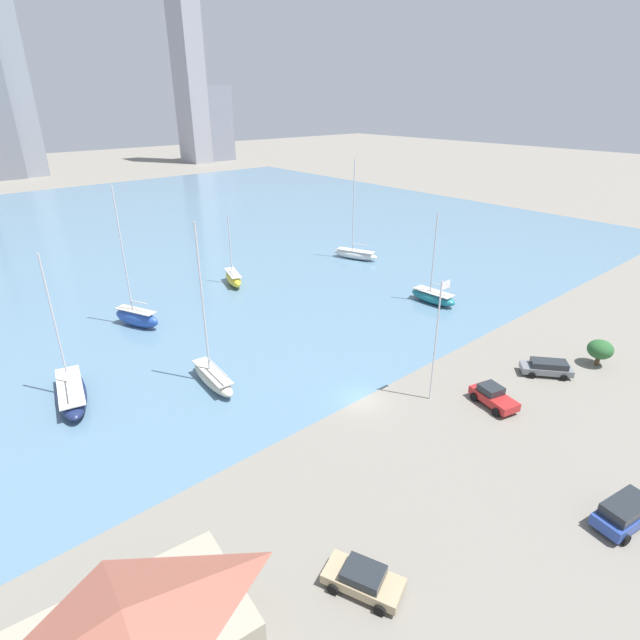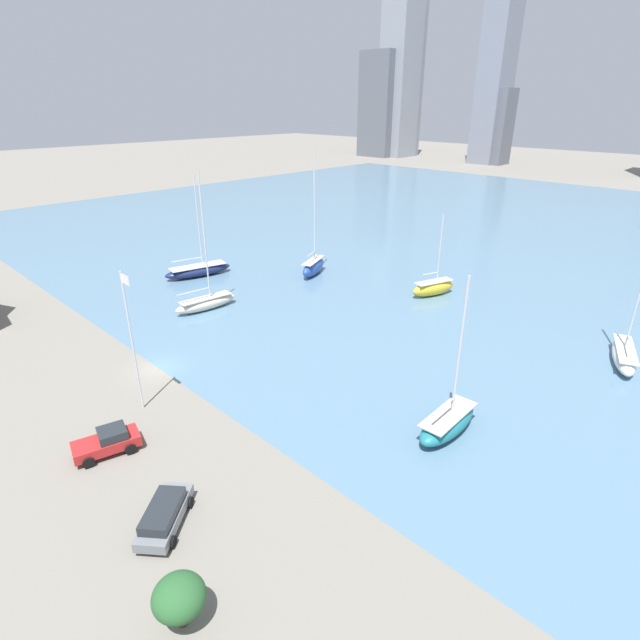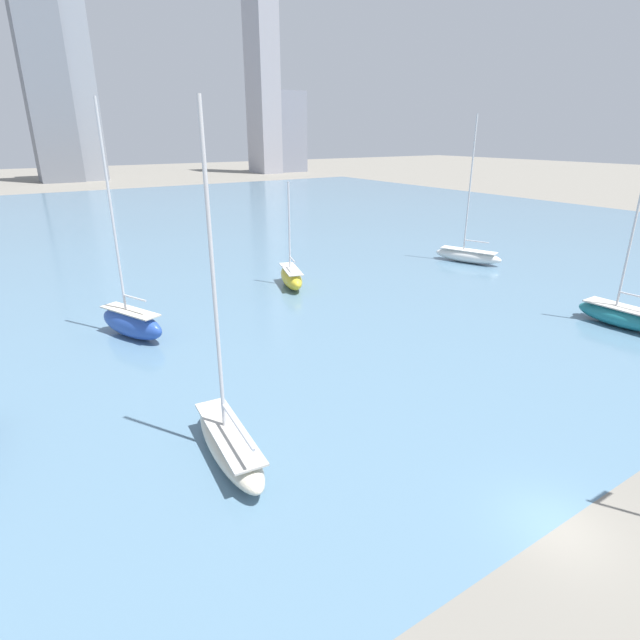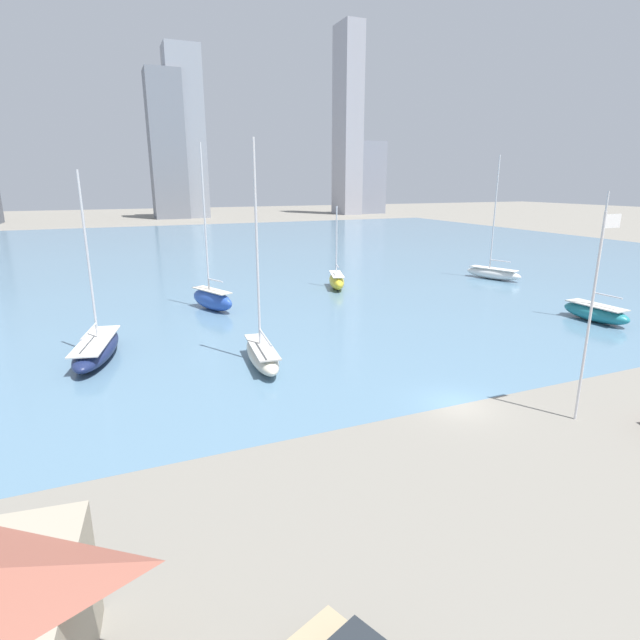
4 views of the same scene
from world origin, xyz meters
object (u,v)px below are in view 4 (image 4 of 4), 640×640
object	(u,v)px
sailboat_cream	(262,353)
sailboat_teal	(596,312)
sailboat_yellow	(337,280)
sailboat_navy	(97,348)
sailboat_blue	(212,298)
sailboat_white	(493,272)
flag_pole	(592,312)

from	to	relation	value
sailboat_cream	sailboat_teal	xyz separation A→B (m)	(32.89, -1.00, -0.02)
sailboat_yellow	sailboat_cream	world-z (taller)	sailboat_cream
sailboat_yellow	sailboat_navy	xyz separation A→B (m)	(-27.57, -16.55, -0.17)
sailboat_blue	sailboat_yellow	world-z (taller)	sailboat_blue
sailboat_cream	sailboat_white	xyz separation A→B (m)	(38.97, 19.89, 0.02)
sailboat_blue	sailboat_cream	world-z (taller)	sailboat_blue
sailboat_navy	sailboat_cream	world-z (taller)	sailboat_cream
sailboat_yellow	sailboat_navy	world-z (taller)	sailboat_navy
sailboat_navy	sailboat_teal	size ratio (longest dim) A/B	1.14
sailboat_navy	sailboat_white	bearing A→B (deg)	28.03
flag_pole	sailboat_white	size ratio (longest dim) A/B	0.70
sailboat_white	flag_pole	bearing A→B (deg)	-145.86
sailboat_blue	sailboat_yellow	xyz separation A→B (m)	(16.53, 4.82, -0.22)
sailboat_yellow	sailboat_navy	bearing A→B (deg)	-130.71
flag_pole	sailboat_teal	xyz separation A→B (m)	(19.05, 14.24, -5.32)
flag_pole	sailboat_white	xyz separation A→B (m)	(25.13, 35.13, -5.29)
sailboat_yellow	sailboat_white	bearing A→B (deg)	11.35
sailboat_navy	sailboat_teal	xyz separation A→B (m)	(43.99, -7.10, 0.05)
flag_pole	sailboat_white	bearing A→B (deg)	54.42
sailboat_blue	sailboat_teal	distance (m)	37.95
flag_pole	sailboat_blue	bearing A→B (deg)	112.81
sailboat_cream	sailboat_navy	bearing A→B (deg)	156.72
sailboat_yellow	sailboat_teal	xyz separation A→B (m)	(16.42, -23.64, -0.12)
flag_pole	sailboat_navy	distance (m)	33.26
sailboat_cream	sailboat_teal	world-z (taller)	sailboat_cream
sailboat_blue	sailboat_yellow	distance (m)	17.22
sailboat_navy	sailboat_teal	bearing A→B (deg)	3.46
sailboat_cream	sailboat_teal	bearing A→B (deg)	3.79
sailboat_yellow	sailboat_teal	size ratio (longest dim) A/B	0.83
sailboat_blue	sailboat_white	world-z (taller)	sailboat_blue
sailboat_white	sailboat_cream	bearing A→B (deg)	-173.24
flag_pole	sailboat_teal	bearing A→B (deg)	36.78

